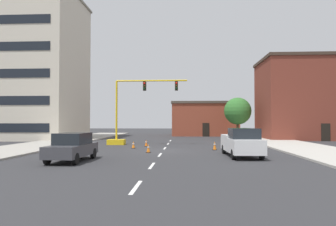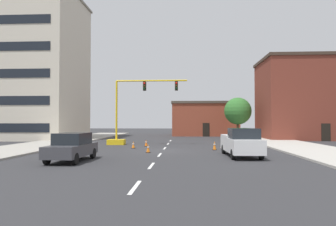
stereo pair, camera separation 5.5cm
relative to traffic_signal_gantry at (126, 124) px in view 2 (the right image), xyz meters
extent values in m
plane|color=#2D2D30|center=(4.36, -6.56, -2.20)|extent=(160.00, 160.00, 0.00)
cube|color=#9E998E|center=(-8.22, 1.44, -2.13)|extent=(6.00, 56.00, 0.14)
cube|color=#B2ADA3|center=(16.94, 1.44, -2.13)|extent=(6.00, 56.00, 0.14)
cube|color=silver|center=(4.36, -20.56, -2.20)|extent=(0.16, 2.40, 0.01)
cube|color=silver|center=(4.36, -15.06, -2.20)|extent=(0.16, 2.40, 0.01)
cube|color=silver|center=(4.36, -9.56, -2.20)|extent=(0.16, 2.40, 0.01)
cube|color=silver|center=(4.36, -4.06, -2.20)|extent=(0.16, 2.40, 0.01)
cube|color=silver|center=(4.36, 1.44, -2.20)|extent=(0.16, 2.40, 0.01)
cube|color=silver|center=(4.36, 6.94, -2.20)|extent=(0.16, 2.40, 0.01)
cube|color=beige|center=(-15.36, 10.14, 7.79)|extent=(12.72, 12.18, 19.99)
cube|color=black|center=(-15.36, 4.02, -0.54)|extent=(10.43, 0.06, 1.10)
cube|color=black|center=(-15.36, 4.02, 2.80)|extent=(10.43, 0.06, 1.10)
cube|color=black|center=(-15.36, 4.02, 6.13)|extent=(10.43, 0.06, 1.10)
cube|color=black|center=(-15.36, 4.02, 9.46)|extent=(10.43, 0.06, 1.10)
cube|color=black|center=(-15.36, 4.02, 12.79)|extent=(10.43, 0.06, 1.10)
cube|color=brown|center=(9.61, 21.95, 0.49)|extent=(11.03, 8.35, 5.39)
cube|color=#4C4238|center=(9.61, 21.95, 3.39)|extent=(11.33, 8.65, 0.40)
cube|color=black|center=(9.61, 17.74, -1.10)|extent=(1.10, 0.06, 2.20)
cube|color=brown|center=(23.60, 11.37, 3.17)|extent=(13.20, 9.10, 10.75)
cube|color=#3D2D23|center=(23.60, 11.37, 8.75)|extent=(13.50, 9.40, 0.40)
cube|color=black|center=(23.60, 6.79, -1.10)|extent=(1.10, 0.06, 2.20)
cube|color=yellow|center=(-1.04, 0.00, -1.93)|extent=(1.80, 1.20, 0.55)
cylinder|color=yellow|center=(-1.04, 0.00, 1.45)|extent=(0.20, 0.20, 6.20)
cylinder|color=yellow|center=(2.70, 0.00, 4.55)|extent=(7.48, 0.16, 0.16)
cube|color=black|center=(1.95, 0.00, 3.97)|extent=(0.32, 0.36, 0.95)
sphere|color=red|center=(1.95, -0.19, 4.25)|extent=(0.20, 0.20, 0.20)
sphere|color=#38280A|center=(1.95, -0.19, 3.97)|extent=(0.20, 0.20, 0.20)
sphere|color=black|center=(1.95, -0.19, 3.69)|extent=(0.20, 0.20, 0.20)
cube|color=black|center=(5.32, 0.00, 3.97)|extent=(0.32, 0.36, 0.95)
sphere|color=red|center=(5.32, -0.19, 4.25)|extent=(0.20, 0.20, 0.20)
sphere|color=#38280A|center=(5.32, -0.19, 3.97)|extent=(0.20, 0.20, 0.20)
sphere|color=black|center=(5.32, -0.19, 3.69)|extent=(0.20, 0.20, 0.20)
cylinder|color=#4C3823|center=(13.79, 12.37, -0.96)|extent=(0.36, 0.36, 2.48)
sphere|color=#33702D|center=(13.79, 12.37, 1.74)|extent=(3.89, 3.89, 3.89)
cube|color=white|center=(10.12, -10.28, -1.39)|extent=(2.20, 5.47, 0.95)
cube|color=#1E2328|center=(10.15, -11.18, -0.56)|extent=(1.91, 1.87, 0.70)
cube|color=white|center=(10.07, -9.09, -0.83)|extent=(2.10, 2.88, 0.16)
cylinder|color=black|center=(11.09, -12.08, -1.86)|extent=(0.25, 0.69, 0.68)
cylinder|color=black|center=(9.29, -12.15, -1.86)|extent=(0.25, 0.69, 0.68)
cylinder|color=black|center=(10.95, -8.41, -1.86)|extent=(0.25, 0.69, 0.68)
cylinder|color=black|center=(9.15, -8.48, -1.86)|extent=(0.25, 0.69, 0.68)
cube|color=#3D3D42|center=(-0.75, -13.45, -1.51)|extent=(1.98, 4.55, 0.70)
cube|color=#1E2328|center=(-0.75, -13.35, -0.81)|extent=(1.77, 2.35, 0.70)
cylinder|color=black|center=(-1.53, -11.89, -1.86)|extent=(0.24, 0.69, 0.68)
cylinder|color=black|center=(0.12, -11.94, -1.86)|extent=(0.24, 0.69, 0.68)
cylinder|color=black|center=(-1.62, -14.95, -1.86)|extent=(0.24, 0.69, 0.68)
cylinder|color=black|center=(0.03, -15.00, -1.86)|extent=(0.24, 0.69, 0.68)
cube|color=black|center=(2.41, -2.16, -2.18)|extent=(0.36, 0.36, 0.04)
cone|color=orange|center=(2.41, -2.16, -1.84)|extent=(0.28, 0.28, 0.64)
cylinder|color=white|center=(2.41, -2.16, -1.77)|extent=(0.19, 0.19, 0.08)
cube|color=black|center=(8.75, -5.53, -2.18)|extent=(0.36, 0.36, 0.04)
cone|color=orange|center=(8.75, -5.53, -1.80)|extent=(0.28, 0.28, 0.72)
cylinder|color=white|center=(8.75, -5.53, -1.72)|extent=(0.19, 0.19, 0.08)
cube|color=black|center=(1.51, -4.32, -2.18)|extent=(0.36, 0.36, 0.04)
cone|color=orange|center=(1.51, -4.32, -1.86)|extent=(0.28, 0.28, 0.60)
cylinder|color=white|center=(1.51, -4.32, -1.79)|extent=(0.19, 0.19, 0.08)
cube|color=black|center=(3.32, -8.02, -2.18)|extent=(0.36, 0.36, 0.04)
cone|color=orange|center=(3.32, -8.02, -1.85)|extent=(0.28, 0.28, 0.63)
cylinder|color=white|center=(3.32, -8.02, -1.77)|extent=(0.19, 0.19, 0.08)
camera|label=1|loc=(6.18, -31.90, 0.25)|focal=32.61mm
camera|label=2|loc=(6.23, -31.90, 0.25)|focal=32.61mm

